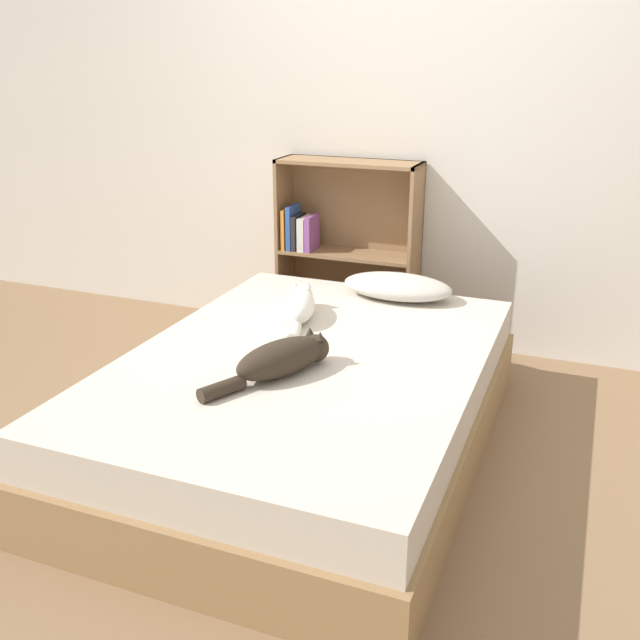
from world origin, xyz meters
TOP-DOWN VIEW (x-y plane):
  - ground_plane at (0.00, 0.00)m, footprint 8.00×8.00m
  - wall_back at (0.00, 1.43)m, footprint 8.00×0.06m
  - bed at (0.00, 0.00)m, footprint 1.44×2.04m
  - pillow at (0.15, 0.84)m, footprint 0.56×0.30m
  - cat_light at (-0.20, 0.39)m, footprint 0.25×0.51m
  - cat_dark at (-0.01, -0.21)m, footprint 0.35×0.56m
  - bookshelf at (-0.30, 1.30)m, footprint 0.81×0.26m

SIDE VIEW (x-z plane):
  - ground_plane at x=0.00m, z-range 0.00..0.00m
  - bed at x=0.00m, z-range 0.00..0.44m
  - pillow at x=0.15m, z-range 0.44..0.56m
  - cat_light at x=-0.20m, z-range 0.43..0.57m
  - cat_dark at x=-0.01m, z-range 0.44..0.58m
  - bookshelf at x=-0.30m, z-range 0.01..1.07m
  - wall_back at x=0.00m, z-range 0.00..2.50m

